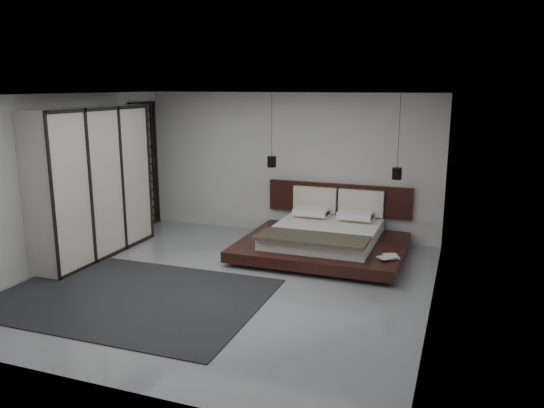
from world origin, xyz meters
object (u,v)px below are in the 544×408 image
at_px(pendant_right, 397,173).
at_px(rug, 131,296).
at_px(bed, 324,238).
at_px(lattice_screen, 145,166).
at_px(pendant_left, 272,161).
at_px(wardrobe, 93,183).

height_order(pendant_right, rug, pendant_right).
xyz_separation_m(bed, rug, (-2.06, -2.88, -0.28)).
xyz_separation_m(lattice_screen, pendant_left, (2.85, -0.10, 0.24)).
bearing_deg(pendant_right, pendant_left, 180.00).
relative_size(pendant_left, pendant_right, 0.93).
distance_m(pendant_left, wardrobe, 3.22).
bearing_deg(wardrobe, bed, 21.01).
bearing_deg(pendant_left, lattice_screen, 178.03).
relative_size(lattice_screen, rug, 0.70).
xyz_separation_m(pendant_right, wardrobe, (-4.90, -1.89, -0.16)).
xyz_separation_m(bed, pendant_left, (-1.15, 0.45, 1.25)).
distance_m(pendant_left, rug, 3.78).
bearing_deg(pendant_right, wardrobe, -158.96).
height_order(lattice_screen, rug, lattice_screen).
relative_size(bed, pendant_left, 2.05).
relative_size(pendant_left, wardrobe, 0.52).
bearing_deg(lattice_screen, bed, -7.74).
relative_size(bed, pendant_right, 1.92).
bearing_deg(rug, lattice_screen, 119.51).
bearing_deg(rug, pendant_left, 74.73).
bearing_deg(pendant_right, bed, -158.88).
xyz_separation_m(lattice_screen, bed, (4.00, -0.54, -1.01)).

